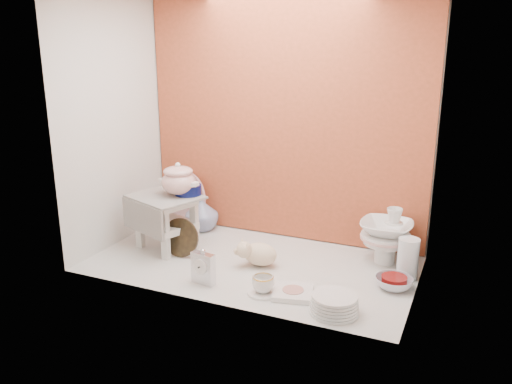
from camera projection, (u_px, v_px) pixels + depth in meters
ground at (251, 263)px, 2.99m from camera, size 1.80×1.80×0.00m
niche_shell at (264, 95)px, 2.88m from camera, size 1.86×1.03×1.53m
step_stool at (167, 222)px, 3.16m from camera, size 0.48×0.45×0.33m
soup_tureen at (178, 179)px, 3.10m from camera, size 0.31×0.31×0.20m
cobalt_bowl at (188, 190)px, 3.14m from camera, size 0.18×0.18×0.06m
floral_platter at (186, 198)px, 3.59m from camera, size 0.37×0.16×0.36m
blue_white_vase at (202, 213)px, 3.48m from camera, size 0.27×0.27×0.23m
lacquer_tray at (180, 238)px, 3.06m from camera, size 0.23×0.07×0.23m
mantel_clock at (203, 267)px, 2.72m from camera, size 0.13×0.07×0.19m
plush_pig at (260, 254)px, 2.94m from camera, size 0.27×0.21×0.14m
teacup_saucer at (263, 293)px, 2.63m from camera, size 0.21×0.21×0.01m
gold_rim_teacup at (263, 284)px, 2.62m from camera, size 0.14×0.14×0.09m
lattice_dish at (293, 292)px, 2.62m from camera, size 0.23×0.23×0.03m
dinner_plate_stack at (334, 304)px, 2.44m from camera, size 0.24×0.24×0.09m
crystal_bowl at (394, 283)px, 2.68m from camera, size 0.22×0.22×0.06m
clear_glass_vase at (408, 259)px, 2.77m from camera, size 0.11×0.11×0.22m
porcelain_tower at (386, 235)px, 2.96m from camera, size 0.37×0.37×0.33m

